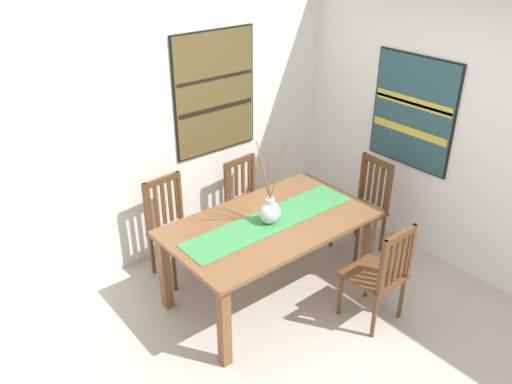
% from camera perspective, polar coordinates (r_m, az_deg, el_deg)
% --- Properties ---
extents(ground_plane, '(6.40, 6.40, 0.03)m').
position_cam_1_polar(ground_plane, '(4.41, 5.48, -15.65)').
color(ground_plane, '#B2A89E').
extents(wall_back, '(6.40, 0.12, 2.70)m').
position_cam_1_polar(wall_back, '(4.97, -8.95, 8.00)').
color(wall_back, silver).
rests_on(wall_back, ground_plane).
extents(wall_side, '(0.12, 6.40, 2.70)m').
position_cam_1_polar(wall_side, '(5.01, 21.80, 6.47)').
color(wall_side, silver).
rests_on(wall_side, ground_plane).
extents(dining_table, '(1.77, 1.01, 0.76)m').
position_cam_1_polar(dining_table, '(4.42, 1.56, -4.37)').
color(dining_table, brown).
rests_on(dining_table, ground_plane).
extents(table_runner, '(1.62, 0.36, 0.01)m').
position_cam_1_polar(table_runner, '(4.36, 1.58, -3.18)').
color(table_runner, '#388447').
rests_on(table_runner, dining_table).
extents(centerpiece_vase, '(0.31, 0.29, 0.70)m').
position_cam_1_polar(centerpiece_vase, '(4.29, 1.56, -2.09)').
color(centerpiece_vase, silver).
rests_on(centerpiece_vase, dining_table).
extents(chair_0, '(0.45, 0.45, 0.88)m').
position_cam_1_polar(chair_0, '(5.32, -0.83, -0.81)').
color(chair_0, brown).
rests_on(chair_0, ground_plane).
extents(chair_1, '(0.43, 0.43, 0.93)m').
position_cam_1_polar(chair_1, '(4.35, 13.56, -8.67)').
color(chair_1, brown).
rests_on(chair_1, ground_plane).
extents(chair_2, '(0.45, 0.45, 0.96)m').
position_cam_1_polar(chair_2, '(5.27, 11.85, -1.37)').
color(chair_2, brown).
rests_on(chair_2, ground_plane).
extents(chair_3, '(0.45, 0.45, 0.95)m').
position_cam_1_polar(chair_3, '(4.86, -9.15, -3.79)').
color(chair_3, brown).
rests_on(chair_3, ground_plane).
extents(painting_on_back_wall, '(0.92, 0.05, 1.19)m').
position_cam_1_polar(painting_on_back_wall, '(5.08, -4.57, 10.81)').
color(painting_on_back_wall, black).
extents(painting_on_side_wall, '(0.05, 0.89, 1.08)m').
position_cam_1_polar(painting_on_side_wall, '(5.18, 16.89, 8.42)').
color(painting_on_side_wall, black).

